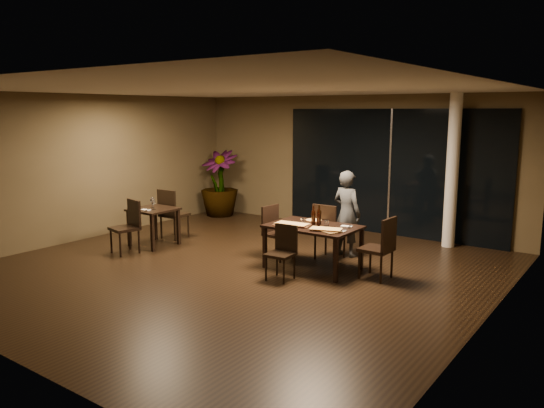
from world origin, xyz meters
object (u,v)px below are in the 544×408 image
Objects in this scene: chair_side_far at (171,211)px; bottle_b at (318,217)px; chair_main_far at (328,229)px; side_table at (153,215)px; bottle_c at (319,215)px; chair_side_near at (129,224)px; potted_plant at (219,183)px; chair_main_left at (275,229)px; chair_main_right at (381,245)px; diner at (347,214)px; main_table at (313,230)px; chair_main_near at (283,249)px; bottle_a at (313,215)px.

chair_side_far is 3.66× the size of bottle_b.
bottle_b is (0.15, -0.58, 0.32)m from chair_main_far.
bottle_c is (3.43, 0.64, 0.29)m from side_table.
potted_plant is (-0.99, 3.71, 0.28)m from chair_side_near.
chair_main_right is at bearing -86.41° from chair_main_left.
chair_side_near is 3.48× the size of bottle_b.
chair_main_far is 0.59m from bottle_c.
chair_main_far is 3.55× the size of bottle_b.
chair_main_left is at bearing 14.64° from side_table.
side_table is at bearing 98.61° from chair_side_far.
chair_main_left is 3.35× the size of bottle_b.
diner reaches higher than bottle_c.
main_table is at bearing -95.30° from chair_main_left.
potted_plant reaches higher than side_table.
chair_main_near is at bearing -103.13° from bottle_b.
diner reaches higher than chair_main_far.
chair_side_far is 3.56m from bottle_c.
side_table is 0.48× the size of potted_plant.
potted_plant reaches higher than chair_main_near.
main_table is 1.07m from diner.
bottle_a is (-0.11, -1.00, 0.12)m from diner.
potted_plant is 5.16× the size of bottle_a.
diner is 0.95× the size of potted_plant.
bottle_b reaches higher than main_table.
chair_main_left is at bearing 28.48° from chair_main_far.
bottle_a reaches higher than chair_main_near.
bottle_b is at bearing -83.19° from chair_main_right.
bottle_b is (-1.11, -0.09, 0.33)m from chair_main_right.
chair_main_right is at bearing 177.77° from chair_side_far.
main_table is at bearing 175.89° from chair_side_far.
chair_side_far is (-2.62, -0.06, 0.05)m from chair_main_left.
bottle_a is at bearing 93.36° from chair_main_far.
side_table is 2.47× the size of bottle_a.
bottle_c reaches higher than chair_side_near.
main_table is 0.78m from chair_main_near.
chair_main_near is at bearing 94.30° from diner.
chair_main_near is (3.30, -0.25, -0.14)m from side_table.
diner is (3.48, 1.56, 0.17)m from side_table.
bottle_c is (3.55, 0.05, 0.33)m from chair_side_far.
chair_side_near is (-3.37, -1.14, -0.12)m from main_table.
chair_main_right is 0.64× the size of diner.
diner is at bearing -167.59° from chair_side_far.
diner reaches higher than chair_side_near.
chair_side_near reaches higher than chair_main_left.
potted_plant reaches higher than main_table.
potted_plant is at bearing 59.52° from chair_main_left.
bottle_b reaches higher than chair_main_near.
main_table is at bearing -61.17° from bottle_a.
main_table is 4.54× the size of bottle_c.
side_table is 3.23m from potted_plant.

